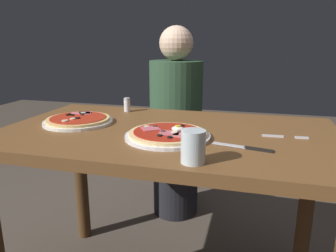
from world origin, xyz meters
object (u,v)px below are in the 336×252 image
Objects in this scene: pizza_across_left at (78,120)px; knife at (247,148)px; dining_table at (167,160)px; salt_shaker at (127,105)px; fork at (281,136)px; water_glass_near at (193,149)px; pizza_foreground at (168,134)px; diner_person at (176,129)px.

pizza_across_left is 1.46× the size of knife.
dining_table is 0.42m from salt_shaker.
dining_table is 0.44m from fork.
water_glass_near is 0.48× the size of knife.
fork is at bearing 16.41° from pizza_foreground.
diner_person reaches higher than pizza_across_left.
pizza_foreground is 4.50× the size of salt_shaker.
pizza_across_left is 0.63m from water_glass_near.
water_glass_near reaches higher than salt_shaker.
dining_table is 0.74m from diner_person.
diner_person is (-0.44, 0.87, -0.20)m from knife.
pizza_foreground is 3.21× the size of water_glass_near.
salt_shaker is (0.11, 0.27, 0.02)m from pizza_across_left.
salt_shaker is (-0.44, 0.58, -0.01)m from water_glass_near.
pizza_across_left is 4.25× the size of salt_shaker.
pizza_across_left is (-0.39, 0.01, 0.13)m from dining_table.
dining_table is 0.38m from water_glass_near.
salt_shaker reaches higher than dining_table.
pizza_foreground is at bearing 170.11° from knife.
pizza_foreground is at bearing 101.78° from diner_person.
diner_person reaches higher than water_glass_near.
knife reaches higher than fork.
diner_person is at bearing 71.17° from pizza_across_left.
water_glass_near is at bearing -58.23° from pizza_foreground.
fork is (0.26, 0.32, -0.04)m from water_glass_near.
diner_person reaches higher than salt_shaker.
fork reaches higher than dining_table.
salt_shaker is 0.52m from diner_person.
water_glass_near is 1.10m from diner_person.
fork is 2.36× the size of salt_shaker.
pizza_foreground is 0.86m from diner_person.
diner_person is (-0.56, 0.71, -0.20)m from fork.
pizza_foreground is 1.06× the size of pizza_across_left.
water_glass_near is (0.13, -0.21, 0.03)m from pizza_foreground.
pizza_foreground is 0.28m from knife.
dining_table is at bearing 117.53° from water_glass_near.
salt_shaker is at bearing 144.03° from knife.
fork is (0.39, 0.11, -0.01)m from pizza_foreground.
pizza_foreground reaches higher than fork.
pizza_across_left reaches higher than fork.
water_glass_near is 0.08× the size of diner_person.
water_glass_near is 0.59× the size of fork.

